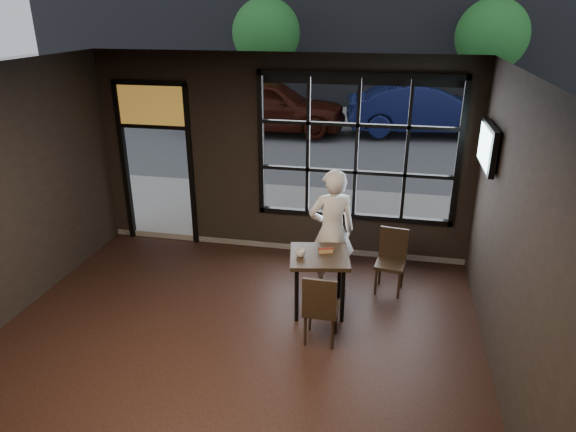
% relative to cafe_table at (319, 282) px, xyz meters
% --- Properties ---
extents(floor, '(6.00, 7.00, 0.02)m').
position_rel_cafe_table_xyz_m(floor, '(-0.91, -1.78, -0.42)').
color(floor, black).
rests_on(floor, ground).
extents(ceiling, '(6.00, 7.00, 0.02)m').
position_rel_cafe_table_xyz_m(ceiling, '(-0.91, -1.78, 2.80)').
color(ceiling, black).
rests_on(ceiling, ground).
extents(wall_right, '(0.04, 7.00, 3.20)m').
position_rel_cafe_table_xyz_m(wall_right, '(2.09, -1.78, 1.19)').
color(wall_right, black).
rests_on(wall_right, ground).
extents(window_frame, '(3.06, 0.12, 2.28)m').
position_rel_cafe_table_xyz_m(window_frame, '(0.29, 1.72, 1.39)').
color(window_frame, black).
rests_on(window_frame, ground).
extents(stained_transom, '(1.20, 0.06, 0.70)m').
position_rel_cafe_table_xyz_m(stained_transom, '(-3.01, 1.72, 1.94)').
color(stained_transom, orange).
rests_on(stained_transom, ground).
extents(street_asphalt, '(60.00, 41.00, 0.04)m').
position_rel_cafe_table_xyz_m(street_asphalt, '(-0.91, 22.22, -0.43)').
color(street_asphalt, '#545456').
rests_on(street_asphalt, ground).
extents(cafe_table, '(0.88, 0.88, 0.82)m').
position_rel_cafe_table_xyz_m(cafe_table, '(0.00, 0.00, 0.00)').
color(cafe_table, black).
rests_on(cafe_table, floor).
extents(chair_near, '(0.41, 0.41, 0.93)m').
position_rel_cafe_table_xyz_m(chair_near, '(0.13, -0.68, 0.06)').
color(chair_near, black).
rests_on(chair_near, floor).
extents(chair_window, '(0.45, 0.45, 0.92)m').
position_rel_cafe_table_xyz_m(chair_window, '(0.92, 0.67, 0.05)').
color(chair_window, black).
rests_on(chair_window, floor).
extents(man, '(0.77, 0.63, 1.81)m').
position_rel_cafe_table_xyz_m(man, '(0.08, 0.58, 0.49)').
color(man, white).
rests_on(man, floor).
extents(hotdog, '(0.21, 0.14, 0.06)m').
position_rel_cafe_table_xyz_m(hotdog, '(0.07, 0.08, 0.43)').
color(hotdog, tan).
rests_on(hotdog, cafe_table).
extents(cup, '(0.14, 0.14, 0.10)m').
position_rel_cafe_table_xyz_m(cup, '(-0.23, -0.11, 0.45)').
color(cup, silver).
rests_on(cup, cafe_table).
extents(tv, '(0.11, 0.98, 0.57)m').
position_rel_cafe_table_xyz_m(tv, '(2.02, 0.85, 1.74)').
color(tv, black).
rests_on(tv, wall_right).
extents(navy_car, '(4.86, 2.29, 1.54)m').
position_rel_cafe_table_xyz_m(navy_car, '(1.71, 10.59, 0.46)').
color(navy_car, '#0D1239').
rests_on(navy_car, street_asphalt).
extents(maroon_car, '(4.89, 2.11, 1.64)m').
position_rel_cafe_table_xyz_m(maroon_car, '(-3.06, 9.92, 0.51)').
color(maroon_car, black).
rests_on(maroon_car, street_asphalt).
extents(tree_left, '(2.43, 2.43, 4.15)m').
position_rel_cafe_table_xyz_m(tree_left, '(-3.87, 12.96, 2.52)').
color(tree_left, '#332114').
rests_on(tree_left, street_asphalt).
extents(tree_right, '(2.42, 2.42, 4.13)m').
position_rel_cafe_table_xyz_m(tree_right, '(3.85, 13.29, 2.50)').
color(tree_right, '#332114').
rests_on(tree_right, street_asphalt).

